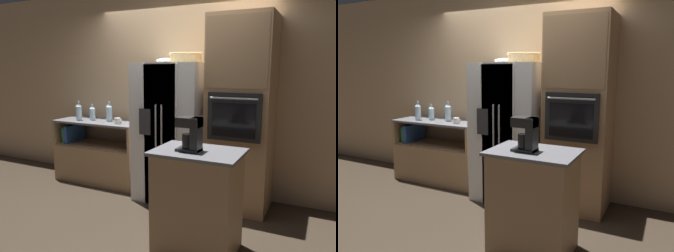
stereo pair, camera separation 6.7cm
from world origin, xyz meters
TOP-DOWN VIEW (x-y plane):
  - ground_plane at (0.00, 0.00)m, footprint 20.00×20.00m
  - wall_back at (0.00, 0.48)m, footprint 12.00×0.06m
  - counter_left at (-1.18, 0.15)m, footprint 1.36×0.60m
  - refrigerator at (0.07, 0.05)m, footprint 0.86×0.81m
  - wall_oven at (0.92, 0.12)m, footprint 0.72×0.70m
  - island_counter at (0.82, -1.02)m, footprint 0.79×0.57m
  - wicker_basket at (0.25, 0.02)m, footprint 0.40×0.40m
  - fruit_bowl at (-0.08, 0.14)m, footprint 0.26×0.26m
  - bottle_tall at (-1.02, 0.16)m, footprint 0.09×0.09m
  - bottle_short at (-1.31, 0.14)m, footprint 0.08×0.08m
  - bottle_wide at (-1.47, 0.03)m, footprint 0.09×0.09m
  - mug at (-0.77, 0.02)m, footprint 0.12×0.08m
  - coffee_maker at (0.78, -1.07)m, footprint 0.21×0.16m

SIDE VIEW (x-z plane):
  - ground_plane at x=0.00m, z-range 0.00..0.00m
  - counter_left at x=-1.18m, z-range -0.13..0.79m
  - island_counter at x=0.82m, z-range 0.00..0.96m
  - refrigerator at x=0.07m, z-range 0.00..1.75m
  - mug at x=-0.77m, z-range 0.92..1.00m
  - bottle_short at x=-1.31m, z-range 0.91..1.15m
  - bottle_wide at x=-1.47m, z-range 0.90..1.19m
  - bottle_tall at x=-1.02m, z-range 0.91..1.20m
  - coffee_maker at x=0.78m, z-range 0.97..1.28m
  - wall_oven at x=0.92m, z-range 0.00..2.28m
  - wall_back at x=0.00m, z-range 0.00..2.80m
  - fruit_bowl at x=-0.08m, z-range 1.75..1.81m
  - wicker_basket at x=0.25m, z-range 1.75..1.87m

